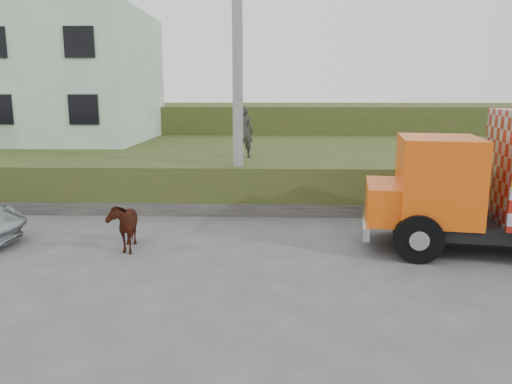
{
  "coord_description": "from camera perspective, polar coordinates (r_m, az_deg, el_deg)",
  "views": [
    {
      "loc": [
        0.12,
        -10.94,
        3.78
      ],
      "look_at": [
        -0.33,
        1.42,
        1.3
      ],
      "focal_mm": 35.0,
      "sensor_mm": 36.0,
      "label": 1
    }
  ],
  "objects": [
    {
      "name": "ground",
      "position": [
        11.57,
        1.38,
        -7.72
      ],
      "size": [
        120.0,
        120.0,
        0.0
      ],
      "primitive_type": "plane",
      "color": "#474749",
      "rests_on": "ground"
    },
    {
      "name": "embankment",
      "position": [
        21.16,
        1.73,
        3.1
      ],
      "size": [
        40.0,
        12.0,
        1.5
      ],
      "primitive_type": "cube",
      "color": "#2A4918",
      "rests_on": "ground"
    },
    {
      "name": "embankment_far",
      "position": [
        33.02,
        1.87,
        7.37
      ],
      "size": [
        40.0,
        12.0,
        3.0
      ],
      "primitive_type": "cube",
      "color": "#2A4918",
      "rests_on": "ground"
    },
    {
      "name": "retaining_strip",
      "position": [
        15.7,
        -5.75,
        -1.9
      ],
      "size": [
        16.0,
        0.5,
        0.4
      ],
      "primitive_type": "cube",
      "color": "#595651",
      "rests_on": "ground"
    },
    {
      "name": "building",
      "position": [
        26.4,
        -23.38,
        11.99
      ],
      "size": [
        10.0,
        8.0,
        6.0
      ],
      "primitive_type": "cube",
      "color": "silver",
      "rests_on": "embankment"
    },
    {
      "name": "utility_pole",
      "position": [
        15.58,
        -2.1,
        12.42
      ],
      "size": [
        1.2,
        0.3,
        8.0
      ],
      "color": "gray",
      "rests_on": "ground"
    },
    {
      "name": "cow",
      "position": [
        12.59,
        -14.93,
        -3.62
      ],
      "size": [
        0.94,
        1.55,
        1.22
      ],
      "primitive_type": "imported",
      "rotation": [
        0.0,
        0.0,
        0.2
      ],
      "color": "black",
      "rests_on": "ground"
    },
    {
      "name": "pedestrian",
      "position": [
        17.72,
        -1.38,
        6.9
      ],
      "size": [
        0.73,
        0.55,
        1.82
      ],
      "primitive_type": "imported",
      "rotation": [
        0.0,
        0.0,
        2.96
      ],
      "color": "#2C2927",
      "rests_on": "embankment"
    }
  ]
}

